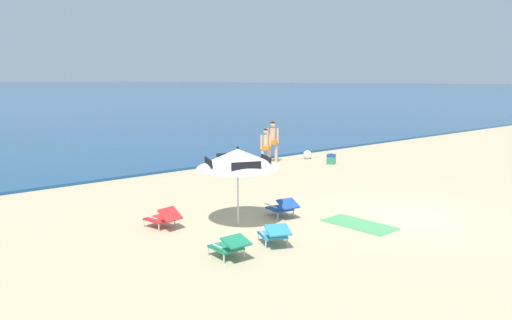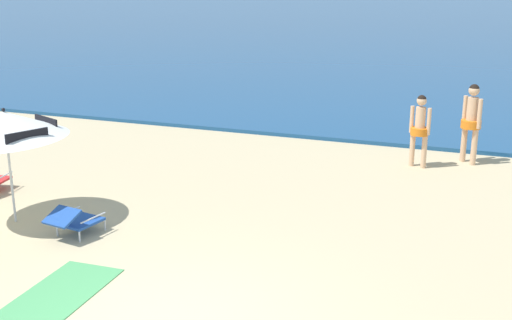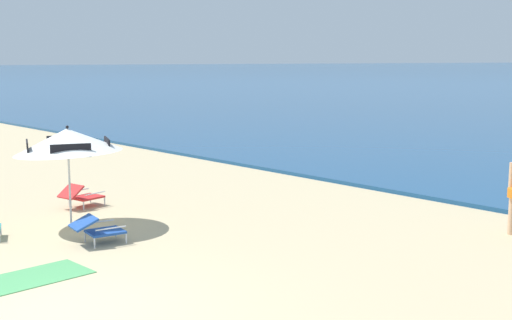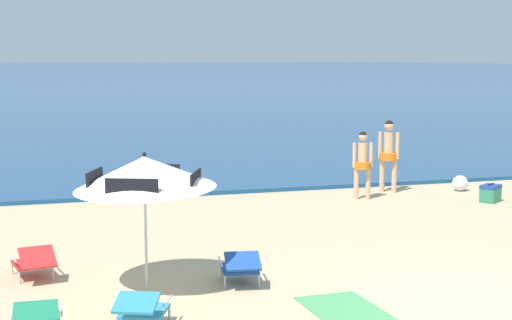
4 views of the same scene
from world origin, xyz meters
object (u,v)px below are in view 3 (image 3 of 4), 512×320
Objects in this scene: beach_towel at (26,279)px; lounge_chair_spare_folded at (98,228)px; beach_umbrella_striped_main at (68,141)px; lounge_chair_under_umbrella at (81,195)px.

lounge_chair_spare_folded is at bearing 120.10° from beach_towel.
beach_umbrella_striped_main is at bearing 172.86° from lounge_chair_spare_folded.
lounge_chair_spare_folded is (1.34, -0.17, -1.40)m from beach_umbrella_striped_main.
lounge_chair_under_umbrella is at bearing 146.50° from beach_umbrella_striped_main.
lounge_chair_spare_folded is (2.85, -1.17, 0.01)m from lounge_chair_under_umbrella.
lounge_chair_under_umbrella is at bearing 143.14° from beach_towel.
lounge_chair_spare_folded is 2.00m from beach_towel.
lounge_chair_spare_folded reaches higher than beach_towel.
beach_towel is at bearing -36.86° from lounge_chair_under_umbrella.
beach_umbrella_striped_main is at bearing 141.11° from beach_towel.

